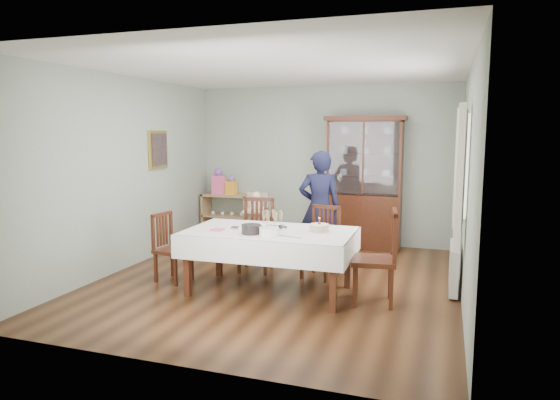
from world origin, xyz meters
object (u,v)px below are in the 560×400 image
at_px(high_chair, 257,231).
at_px(champagne_tray, 273,223).
at_px(dining_table, 270,261).
at_px(birthday_cake, 319,228).
at_px(sideboard, 227,216).
at_px(chair_end_right, 375,276).
at_px(chair_far_left, 256,250).
at_px(china_cabinet, 364,181).
at_px(woman, 320,208).
at_px(gift_bag_pink, 218,183).
at_px(gift_bag_orange, 231,186).
at_px(chair_far_right, 320,256).
at_px(chair_end_left, 173,261).

xyz_separation_m(high_chair, champagne_tray, (0.78, -1.47, 0.43)).
xyz_separation_m(dining_table, birthday_cake, (0.59, 0.07, 0.42)).
xyz_separation_m(sideboard, high_chair, (1.02, -1.13, -0.00)).
height_order(dining_table, chair_end_right, chair_end_right).
height_order(sideboard, chair_far_left, chair_far_left).
bearing_deg(chair_end_right, dining_table, -97.35).
bearing_deg(china_cabinet, chair_end_right, -78.22).
bearing_deg(chair_end_right, woman, -152.79).
bearing_deg(gift_bag_pink, chair_end_right, -39.95).
height_order(high_chair, gift_bag_orange, gift_bag_orange).
xyz_separation_m(chair_far_left, high_chair, (-0.29, 0.77, 0.10)).
bearing_deg(chair_far_right, high_chair, 158.63).
distance_m(china_cabinet, gift_bag_orange, 2.41).
xyz_separation_m(dining_table, chair_end_right, (1.26, 0.01, -0.07)).
bearing_deg(chair_far_left, high_chair, 104.14).
bearing_deg(chair_far_left, chair_end_left, -143.07).
bearing_deg(chair_end_right, china_cabinet, -176.09).
height_order(chair_far_left, high_chair, high_chair).
relative_size(champagne_tray, gift_bag_pink, 0.76).
relative_size(sideboard, chair_far_right, 0.95).
xyz_separation_m(birthday_cake, gift_bag_orange, (-2.30, 2.64, 0.14)).
relative_size(champagne_tray, birthday_cake, 1.35).
relative_size(birthday_cake, gift_bag_pink, 0.57).
height_order(chair_far_left, gift_bag_orange, gift_bag_orange).
height_order(sideboard, chair_far_right, chair_far_right).
bearing_deg(champagne_tray, high_chair, 117.98).
bearing_deg(sideboard, high_chair, -47.94).
xyz_separation_m(chair_far_right, champagne_tray, (-0.43, -0.67, 0.54)).
distance_m(chair_far_left, woman, 1.11).
bearing_deg(chair_end_right, champagne_tray, -103.03).
distance_m(dining_table, sideboard, 3.27).
relative_size(chair_far_left, champagne_tray, 2.83).
relative_size(chair_end_right, woman, 0.64).
relative_size(china_cabinet, sideboard, 2.42).
relative_size(chair_far_left, chair_far_right, 1.06).
bearing_deg(chair_end_left, woman, -38.85).
distance_m(chair_far_left, high_chair, 0.83).
bearing_deg(dining_table, gift_bag_orange, 122.21).
xyz_separation_m(chair_end_left, gift_bag_orange, (-0.35, 2.67, 0.69)).
distance_m(dining_table, china_cabinet, 2.89).
height_order(chair_far_right, high_chair, high_chair).
relative_size(chair_end_left, gift_bag_orange, 2.57).
height_order(high_chair, birthday_cake, high_chair).
distance_m(sideboard, chair_far_right, 2.95).
distance_m(chair_far_right, champagne_tray, 0.97).
bearing_deg(dining_table, high_chair, 116.22).
distance_m(high_chair, gift_bag_pink, 1.72).
xyz_separation_m(china_cabinet, gift_bag_pink, (-2.65, 0.00, -0.12)).
bearing_deg(sideboard, chair_end_left, -80.42).
bearing_deg(sideboard, birthday_cake, -47.97).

